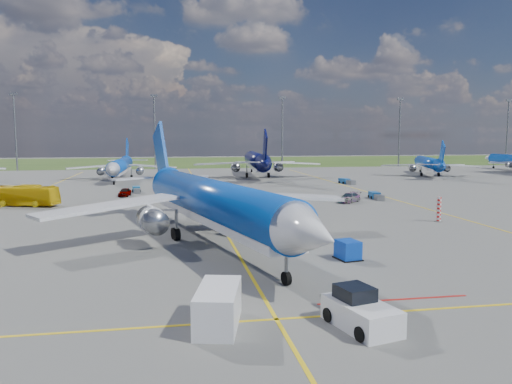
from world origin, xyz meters
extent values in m
plane|color=#525250|center=(0.00, 0.00, 0.00)|extent=(400.00, 400.00, 0.00)
cube|color=#2D4719|center=(0.00, 150.00, 0.00)|extent=(400.00, 80.00, 0.01)
cube|color=gold|center=(0.00, 30.00, 0.01)|extent=(0.25, 160.00, 0.02)
cube|color=gold|center=(0.00, -20.00, 0.01)|extent=(60.00, 0.25, 0.02)
cube|color=gold|center=(-30.00, 40.00, 0.01)|extent=(0.25, 120.00, 0.02)
cube|color=gold|center=(30.00, 40.00, 0.01)|extent=(0.25, 120.00, 0.02)
cube|color=#A5140F|center=(8.00, -18.00, 0.01)|extent=(10.00, 0.25, 0.02)
cylinder|color=slate|center=(-50.00, 110.00, 11.00)|extent=(0.50, 0.50, 22.00)
cube|color=slate|center=(-50.00, 110.00, 22.30)|extent=(2.20, 0.50, 0.80)
cylinder|color=slate|center=(-10.00, 110.00, 11.00)|extent=(0.50, 0.50, 22.00)
cube|color=slate|center=(-10.00, 110.00, 22.30)|extent=(2.20, 0.50, 0.80)
cylinder|color=slate|center=(30.00, 110.00, 11.00)|extent=(0.50, 0.50, 22.00)
cube|color=slate|center=(30.00, 110.00, 22.30)|extent=(2.20, 0.50, 0.80)
cylinder|color=slate|center=(70.00, 110.00, 11.00)|extent=(0.50, 0.50, 22.00)
cube|color=slate|center=(70.00, 110.00, 22.30)|extent=(2.20, 0.50, 0.80)
cylinder|color=slate|center=(110.00, 110.00, 11.00)|extent=(0.50, 0.50, 22.00)
cube|color=slate|center=(110.00, 110.00, 22.30)|extent=(2.20, 0.50, 0.80)
cylinder|color=red|center=(26.00, 8.00, 1.50)|extent=(0.50, 0.50, 3.00)
cube|color=silver|center=(4.25, -21.98, 0.69)|extent=(3.39, 4.93, 1.39)
cube|color=black|center=(4.09, -21.36, 1.65)|extent=(2.13, 2.29, 0.96)
cube|color=slate|center=(3.56, -19.29, 0.59)|extent=(0.90, 2.55, 0.21)
cube|color=#0C39AB|center=(8.81, -7.57, 0.80)|extent=(1.92, 2.24, 1.59)
cube|color=white|center=(-3.32, -20.37, 1.07)|extent=(3.16, 5.22, 2.14)
imported|color=yellow|center=(-27.34, 30.95, 1.56)|extent=(11.41, 6.13, 3.11)
imported|color=#999999|center=(-13.39, 40.50, 0.70)|extent=(2.15, 4.28, 1.40)
imported|color=#999999|center=(3.74, 37.23, 0.71)|extent=(5.51, 3.38, 1.42)
imported|color=#999999|center=(21.62, 26.52, 0.74)|extent=(5.07, 5.02, 1.47)
cube|color=#174C8B|center=(27.42, 30.43, 0.54)|extent=(1.62, 2.67, 1.08)
cube|color=slate|center=(27.16, 27.90, 0.44)|extent=(1.37, 2.07, 0.88)
cube|color=#175B8E|center=(-11.88, 46.95, 0.51)|extent=(1.55, 2.53, 1.02)
cube|color=slate|center=(-11.61, 44.56, 0.42)|extent=(1.31, 1.96, 0.83)
cube|color=#1A57A1|center=(31.35, 55.72, 0.55)|extent=(1.94, 2.84, 1.10)
cube|color=slate|center=(31.93, 53.18, 0.45)|extent=(1.61, 2.22, 0.90)
camera|label=1|loc=(-5.79, -46.55, 10.33)|focal=35.00mm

